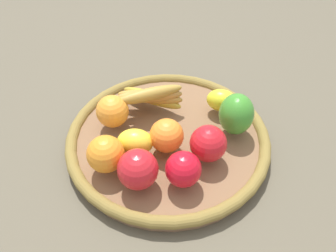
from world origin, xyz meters
TOP-DOWN VIEW (x-y plane):
  - ground_plane at (0.00, 0.00)m, footprint 2.40×2.40m
  - basket at (0.00, 0.00)m, footprint 0.44×0.44m
  - banana_bunch at (0.09, 0.00)m, footprint 0.14×0.15m
  - bell_pepper at (-0.05, -0.13)m, footprint 0.11×0.10m
  - apple_0 at (-0.13, 0.03)m, footprint 0.10×0.10m
  - apple_2 at (-0.09, -0.04)m, footprint 0.10×0.10m
  - lemon_0 at (-0.02, 0.08)m, footprint 0.08×0.09m
  - orange_1 at (0.08, 0.09)m, footprint 0.07×0.07m
  - orange_0 at (-0.04, 0.02)m, footprint 0.08×0.08m
  - apple_1 at (-0.09, 0.11)m, footprint 0.10×0.10m
  - orange_2 at (-0.03, 0.15)m, footprint 0.08×0.08m
  - lemon_1 at (0.02, -0.14)m, footprint 0.08×0.08m

SIDE VIEW (x-z plane):
  - ground_plane at x=0.00m, z-range 0.00..0.00m
  - basket at x=0.00m, z-range 0.00..0.04m
  - lemon_1 at x=0.02m, z-range 0.04..0.09m
  - lemon_0 at x=-0.02m, z-range 0.04..0.09m
  - apple_0 at x=-0.13m, z-range 0.04..0.11m
  - banana_bunch at x=0.09m, z-range 0.04..0.11m
  - orange_0 at x=-0.04m, z-range 0.04..0.11m
  - orange_1 at x=0.08m, z-range 0.04..0.11m
  - orange_2 at x=-0.03m, z-range 0.04..0.11m
  - apple_2 at x=-0.09m, z-range 0.04..0.11m
  - apple_1 at x=-0.09m, z-range 0.04..0.11m
  - bell_pepper at x=-0.05m, z-range 0.04..0.13m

